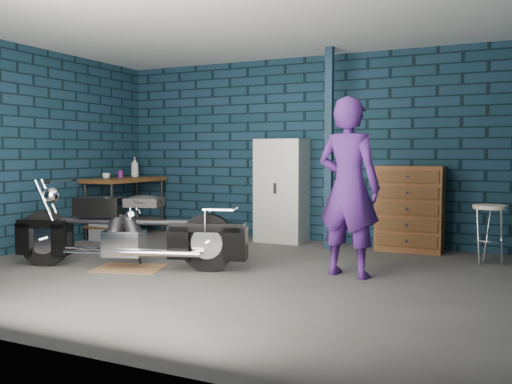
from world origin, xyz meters
TOP-DOWN VIEW (x-y plane):
  - ground at (0.00, 0.00)m, footprint 6.00×6.00m
  - room_walls at (0.00, 0.55)m, footprint 6.02×5.01m
  - support_post at (0.55, 1.95)m, footprint 0.10×0.10m
  - workbench at (-2.68, 1.72)m, footprint 0.60×1.40m
  - drip_mat at (-1.07, -0.24)m, footprint 0.86×0.74m
  - motorcycle at (-1.07, -0.24)m, footprint 2.35×1.22m
  - person at (1.24, 0.44)m, footprint 0.75×0.56m
  - storage_bin at (-2.66, 1.22)m, footprint 0.41×0.29m
  - locker at (-0.25, 2.23)m, footprint 0.70×0.50m
  - tool_chest at (1.58, 2.23)m, footprint 0.84×0.47m
  - shop_stool at (2.56, 1.78)m, footprint 0.49×0.49m
  - cup_a at (-2.75, 1.36)m, footprint 0.14×0.14m
  - mug_purple at (-2.73, 1.67)m, footprint 0.10×0.10m
  - bottle at (-2.76, 2.07)m, footprint 0.16×0.16m

SIDE VIEW (x-z plane):
  - ground at x=0.00m, z-range 0.00..0.00m
  - drip_mat at x=-1.07m, z-range 0.00..0.01m
  - storage_bin at x=-2.66m, z-range 0.00..0.25m
  - shop_stool at x=2.56m, z-range 0.00..0.69m
  - workbench at x=-2.68m, z-range 0.00..0.91m
  - motorcycle at x=-1.07m, z-range 0.00..1.00m
  - tool_chest at x=1.58m, z-range 0.00..1.13m
  - locker at x=-0.25m, z-range 0.00..1.50m
  - person at x=1.24m, z-range 0.00..1.87m
  - cup_a at x=-2.75m, z-range 0.91..1.00m
  - mug_purple at x=-2.73m, z-range 0.91..1.03m
  - bottle at x=-2.76m, z-range 0.91..1.23m
  - support_post at x=0.55m, z-range 0.00..2.70m
  - room_walls at x=0.00m, z-range 0.55..3.26m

